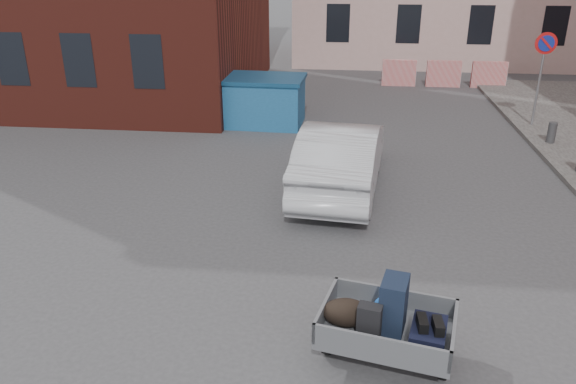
# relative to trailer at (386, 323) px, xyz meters

# --- Properties ---
(ground) EXTENTS (120.00, 120.00, 0.00)m
(ground) POSITION_rel_trailer_xyz_m (-1.17, 1.41, -0.61)
(ground) COLOR #38383A
(ground) RESTS_ON ground
(no_parking_sign) EXTENTS (0.60, 0.09, 2.65)m
(no_parking_sign) POSITION_rel_trailer_xyz_m (4.83, 10.90, 1.41)
(no_parking_sign) COLOR gray
(no_parking_sign) RESTS_ON sidewalk
(barriers) EXTENTS (4.70, 0.18, 1.00)m
(barriers) POSITION_rel_trailer_xyz_m (3.03, 16.41, -0.11)
(barriers) COLOR red
(barriers) RESTS_ON ground
(trailer) EXTENTS (1.80, 1.94, 1.20)m
(trailer) POSITION_rel_trailer_xyz_m (0.00, 0.00, 0.00)
(trailer) COLOR black
(trailer) RESTS_ON ground
(dumpster) EXTENTS (3.50, 1.91, 1.44)m
(dumpster) POSITION_rel_trailer_xyz_m (-3.61, 10.55, 0.11)
(dumpster) COLOR #206199
(dumpster) RESTS_ON ground
(silver_car) EXTENTS (2.03, 4.70, 1.50)m
(silver_car) POSITION_rel_trailer_xyz_m (-0.68, 5.68, 0.14)
(silver_car) COLOR #B7B9C0
(silver_car) RESTS_ON ground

